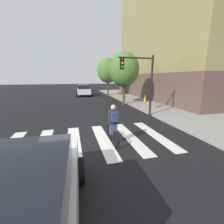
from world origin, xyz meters
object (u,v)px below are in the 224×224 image
object	(u,v)px
sedan_mid	(84,90)
fire_hydrant	(145,99)
cyclist	(113,125)
sedan_near	(16,207)
street_tree_near	(124,70)
manhole_cover	(69,175)
sedan_far	(84,87)
street_tree_mid	(108,71)
traffic_light_near	(141,76)

from	to	relation	value
sedan_mid	fire_hydrant	world-z (taller)	sedan_mid
sedan_mid	cyclist	size ratio (longest dim) A/B	2.81
sedan_near	street_tree_near	xyz separation A→B (m)	(5.98, 12.26, 2.66)
manhole_cover	sedan_far	size ratio (longest dim) A/B	0.14
cyclist	sedan_far	bearing A→B (deg)	87.91
manhole_cover	sedan_mid	bearing A→B (deg)	84.25
sedan_near	street_tree_mid	xyz separation A→B (m)	(6.14, 19.86, 2.85)
manhole_cover	fire_hydrant	xyz separation A→B (m)	(7.79, 10.79, 0.53)
sedan_near	cyclist	distance (m)	4.41
sedan_near	fire_hydrant	bearing A→B (deg)	55.95
manhole_cover	sedan_far	distance (m)	27.60
street_tree_near	street_tree_mid	size ratio (longest dim) A/B	0.95
cyclist	street_tree_near	world-z (taller)	street_tree_near
sedan_near	fire_hydrant	xyz separation A→B (m)	(8.51, 12.59, -0.29)
street_tree_near	manhole_cover	bearing A→B (deg)	-116.72
manhole_cover	fire_hydrant	distance (m)	13.31
cyclist	fire_hydrant	size ratio (longest dim) A/B	2.19
manhole_cover	traffic_light_near	distance (m)	7.86
traffic_light_near	street_tree_mid	distance (m)	12.52
cyclist	street_tree_mid	size ratio (longest dim) A/B	0.31
sedan_far	fire_hydrant	distance (m)	17.41
sedan_near	traffic_light_near	bearing A→B (deg)	53.48
traffic_light_near	cyclist	bearing A→B (deg)	-127.90
traffic_light_near	fire_hydrant	world-z (taller)	traffic_light_near
traffic_light_near	street_tree_near	world-z (taller)	street_tree_near
fire_hydrant	manhole_cover	bearing A→B (deg)	-125.83
traffic_light_near	sedan_mid	bearing A→B (deg)	100.86
sedan_mid	fire_hydrant	distance (m)	10.78
sedan_far	cyclist	size ratio (longest dim) A/B	2.58
traffic_light_near	fire_hydrant	distance (m)	6.47
sedan_near	street_tree_near	distance (m)	13.90
sedan_mid	cyclist	distance (m)	18.07
sedan_near	sedan_mid	xyz separation A→B (m)	(2.72, 21.68, 0.02)
manhole_cover	fire_hydrant	bearing A→B (deg)	54.17
sedan_mid	traffic_light_near	size ratio (longest dim) A/B	1.14
manhole_cover	sedan_far	world-z (taller)	sedan_far
sedan_mid	manhole_cover	bearing A→B (deg)	-95.75
sedan_far	traffic_light_near	bearing A→B (deg)	-84.78
sedan_near	sedan_far	world-z (taller)	sedan_near
manhole_cover	street_tree_near	xyz separation A→B (m)	(5.26, 10.45, 3.47)
manhole_cover	sedan_mid	distance (m)	19.99
street_tree_mid	cyclist	bearing A→B (deg)	-102.52
sedan_near	street_tree_mid	distance (m)	20.98
cyclist	fire_hydrant	world-z (taller)	cyclist
cyclist	traffic_light_near	distance (m)	5.19
sedan_mid	street_tree_near	xyz separation A→B (m)	(3.26, -9.42, 2.63)
sedan_near	street_tree_mid	world-z (taller)	street_tree_mid
cyclist	fire_hydrant	distance (m)	10.79
sedan_near	street_tree_mid	size ratio (longest dim) A/B	0.86
sedan_near	fire_hydrant	distance (m)	15.20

